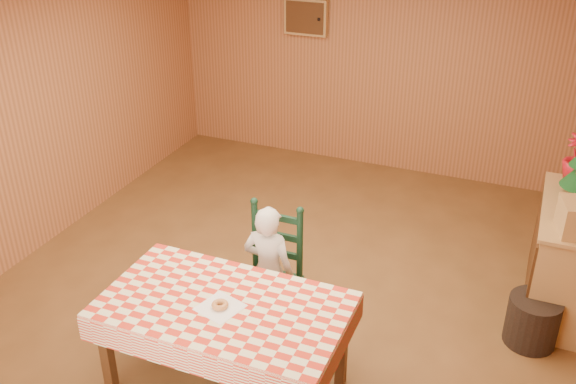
# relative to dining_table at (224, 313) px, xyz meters

# --- Properties ---
(ground) EXTENTS (6.00, 6.00, 0.00)m
(ground) POSITION_rel_dining_table_xyz_m (-0.08, 1.12, -0.69)
(ground) COLOR brown
(ground) RESTS_ON ground
(cabin_walls) EXTENTS (5.10, 6.05, 2.65)m
(cabin_walls) POSITION_rel_dining_table_xyz_m (-0.08, 1.65, 1.14)
(cabin_walls) COLOR #A5653B
(cabin_walls) RESTS_ON ground
(dining_table) EXTENTS (1.66, 0.96, 0.77)m
(dining_table) POSITION_rel_dining_table_xyz_m (0.00, 0.00, 0.00)
(dining_table) COLOR #492A13
(dining_table) RESTS_ON ground
(ladder_chair) EXTENTS (0.44, 0.40, 1.08)m
(ladder_chair) POSITION_rel_dining_table_xyz_m (0.00, 0.79, -0.18)
(ladder_chair) COLOR black
(ladder_chair) RESTS_ON ground
(seated_child) EXTENTS (0.41, 0.27, 1.12)m
(seated_child) POSITION_rel_dining_table_xyz_m (-0.00, 0.73, -0.13)
(seated_child) COLOR silver
(seated_child) RESTS_ON ground
(napkin) EXTENTS (0.32, 0.32, 0.00)m
(napkin) POSITION_rel_dining_table_xyz_m (-0.00, -0.05, 0.08)
(napkin) COLOR white
(napkin) RESTS_ON dining_table
(donut) EXTENTS (0.13, 0.13, 0.04)m
(donut) POSITION_rel_dining_table_xyz_m (-0.00, -0.05, 0.10)
(donut) COLOR #C38146
(donut) RESTS_ON napkin
(shelf_unit) EXTENTS (0.54, 1.24, 0.93)m
(shelf_unit) POSITION_rel_dining_table_xyz_m (2.13, 1.97, -0.22)
(shelf_unit) COLOR tan
(shelf_unit) RESTS_ON ground
(storage_bin) EXTENTS (0.48, 0.48, 0.40)m
(storage_bin) POSITION_rel_dining_table_xyz_m (1.95, 1.37, -0.49)
(storage_bin) COLOR black
(storage_bin) RESTS_ON ground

